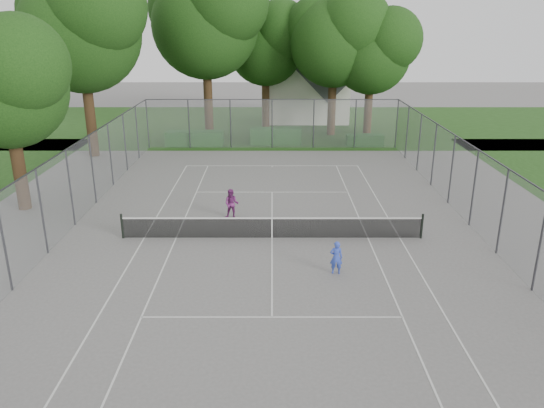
{
  "coord_description": "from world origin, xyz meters",
  "views": [
    {
      "loc": [
        0.01,
        -20.97,
        8.85
      ],
      "look_at": [
        0.0,
        1.0,
        1.2
      ],
      "focal_mm": 35.0,
      "sensor_mm": 36.0,
      "label": 1
    }
  ],
  "objects_px": {
    "girl_player": "(336,257)",
    "woman_player": "(232,204)",
    "tennis_net": "(272,227)",
    "house": "(304,77)"
  },
  "relations": [
    {
      "from": "girl_player",
      "to": "woman_player",
      "type": "xyz_separation_m",
      "value": [
        -4.24,
        5.74,
        0.07
      ]
    },
    {
      "from": "tennis_net",
      "to": "house",
      "type": "height_order",
      "value": "house"
    },
    {
      "from": "house",
      "to": "woman_player",
      "type": "distance_m",
      "value": 26.73
    },
    {
      "from": "tennis_net",
      "to": "house",
      "type": "relative_size",
      "value": 1.34
    },
    {
      "from": "woman_player",
      "to": "house",
      "type": "bearing_deg",
      "value": 88.28
    },
    {
      "from": "girl_player",
      "to": "woman_player",
      "type": "distance_m",
      "value": 7.14
    },
    {
      "from": "house",
      "to": "girl_player",
      "type": "distance_m",
      "value": 32.0
    },
    {
      "from": "tennis_net",
      "to": "woman_player",
      "type": "distance_m",
      "value": 3.07
    },
    {
      "from": "tennis_net",
      "to": "woman_player",
      "type": "height_order",
      "value": "woman_player"
    },
    {
      "from": "house",
      "to": "girl_player",
      "type": "height_order",
      "value": "house"
    }
  ]
}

